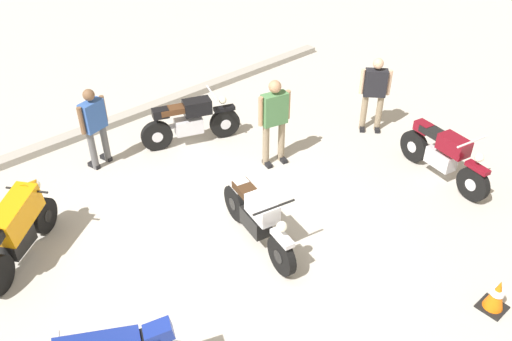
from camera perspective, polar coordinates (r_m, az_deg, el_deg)
The scene contains 10 objects.
ground_plane at distance 8.61m, azimuth -3.98°, elevation -8.03°, with size 40.00×40.00×0.00m, color #B7B2A8.
curb_edge at distance 11.88m, azimuth -17.93°, elevation 4.03°, with size 14.00×0.30×0.15m, color #9C978F.
motorcycle_orange_sportbike at distance 8.77m, azimuth -24.54°, elevation -5.72°, with size 1.66×1.35×1.14m.
motorcycle_maroon_cruiser at distance 10.33m, azimuth 19.70°, elevation 1.62°, with size 0.80×2.07×1.09m.
motorcycle_silver_cruiser at distance 8.29m, azimuth 0.12°, elevation -5.10°, with size 0.81×2.07×1.09m.
motorcycle_black_cruiser at distance 10.88m, azimuth -7.15°, elevation 5.35°, with size 2.00×0.97×1.09m.
person_in_black_shirt at distance 11.39m, azimuth 12.73°, elevation 8.47°, with size 0.53×0.55×1.64m.
person_in_green_shirt at distance 9.94m, azimuth 2.00°, elevation 5.84°, with size 0.67×0.40×1.76m.
person_in_blue_shirt at distance 10.36m, azimuth -17.12°, elevation 4.89°, with size 0.64×0.41×1.63m.
traffic_cone at distance 8.21m, azimuth 24.63°, elevation -12.18°, with size 0.36×0.36×0.53m.
Camera 1 is at (-3.72, -5.08, 5.87)m, focal length 36.89 mm.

